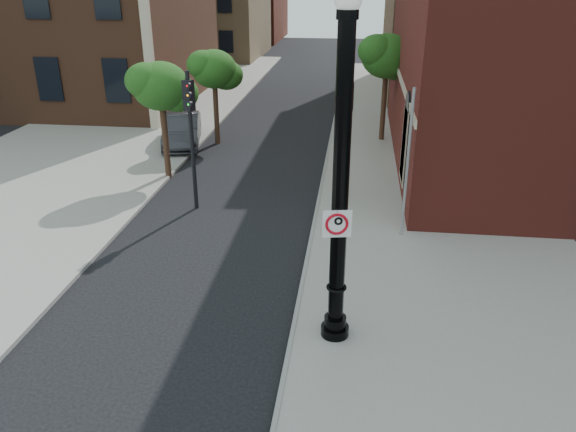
# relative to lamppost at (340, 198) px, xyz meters

# --- Properties ---
(ground) EXTENTS (120.00, 120.00, 0.00)m
(ground) POSITION_rel_lamppost_xyz_m (-3.00, -0.29, -3.42)
(ground) COLOR black
(ground) RESTS_ON ground
(sidewalk_right) EXTENTS (8.00, 60.00, 0.12)m
(sidewalk_right) POSITION_rel_lamppost_xyz_m (3.00, 9.71, -3.36)
(sidewalk_right) COLOR gray
(sidewalk_right) RESTS_ON ground
(sidewalk_left) EXTENTS (10.00, 50.00, 0.12)m
(sidewalk_left) POSITION_rel_lamppost_xyz_m (-12.00, 17.71, -3.36)
(sidewalk_left) COLOR gray
(sidewalk_left) RESTS_ON ground
(curb_edge) EXTENTS (0.10, 60.00, 0.14)m
(curb_edge) POSITION_rel_lamppost_xyz_m (-0.95, 9.71, -3.35)
(curb_edge) COLOR gray
(curb_edge) RESTS_ON ground
(lamppost) EXTENTS (0.63, 0.63, 7.41)m
(lamppost) POSITION_rel_lamppost_xyz_m (0.00, 0.00, 0.00)
(lamppost) COLOR black
(lamppost) RESTS_ON ground
(no_parking_sign) EXTENTS (0.59, 0.15, 0.60)m
(no_parking_sign) POSITION_rel_lamppost_xyz_m (-0.03, -0.18, -0.48)
(no_parking_sign) COLOR white
(no_parking_sign) RESTS_ON ground
(parked_car) EXTENTS (2.49, 4.67, 1.46)m
(parked_car) POSITION_rel_lamppost_xyz_m (-7.82, 14.27, -2.69)
(parked_car) COLOR #29292D
(parked_car) RESTS_ON ground
(traffic_signal_left) EXTENTS (0.38, 0.42, 4.71)m
(traffic_signal_left) POSITION_rel_lamppost_xyz_m (-5.14, 6.96, -0.25)
(traffic_signal_left) COLOR black
(traffic_signal_left) RESTS_ON ground
(traffic_signal_right) EXTENTS (0.35, 0.39, 4.47)m
(traffic_signal_right) POSITION_rel_lamppost_xyz_m (-0.06, 8.47, -0.41)
(traffic_signal_right) COLOR black
(traffic_signal_right) RESTS_ON ground
(utility_pole) EXTENTS (0.09, 0.09, 4.64)m
(utility_pole) POSITION_rel_lamppost_xyz_m (1.80, 5.45, -1.10)
(utility_pole) COLOR #999999
(utility_pole) RESTS_ON ground
(street_tree_a) EXTENTS (2.52, 2.28, 4.54)m
(street_tree_a) POSITION_rel_lamppost_xyz_m (-7.05, 9.89, 0.16)
(street_tree_a) COLOR #321E14
(street_tree_a) RESTS_ON ground
(street_tree_b) EXTENTS (2.42, 2.18, 4.35)m
(street_tree_b) POSITION_rel_lamppost_xyz_m (-6.26, 14.85, 0.00)
(street_tree_b) COLOR #321E14
(street_tree_b) RESTS_ON ground
(street_tree_c) EXTENTS (2.78, 2.51, 5.01)m
(street_tree_c) POSITION_rel_lamppost_xyz_m (1.52, 16.13, 0.53)
(street_tree_c) COLOR #321E14
(street_tree_c) RESTS_ON ground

